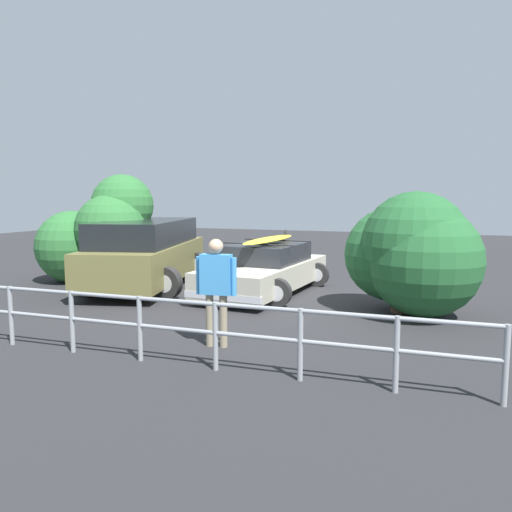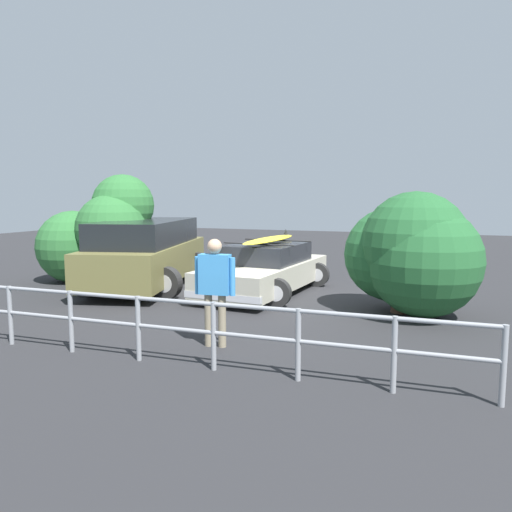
% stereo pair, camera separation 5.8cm
% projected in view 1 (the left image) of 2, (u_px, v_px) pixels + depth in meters
% --- Properties ---
extents(ground_plane, '(44.00, 44.00, 0.02)m').
position_uv_depth(ground_plane, '(262.00, 298.00, 11.37)').
color(ground_plane, '#28282B').
rests_on(ground_plane, ground).
extents(sedan_car, '(2.53, 4.45, 1.45)m').
position_uv_depth(sedan_car, '(266.00, 269.00, 11.91)').
color(sedan_car, '#B7B29E').
rests_on(sedan_car, ground).
extents(suv_car, '(3.28, 5.21, 1.69)m').
position_uv_depth(suv_car, '(147.00, 252.00, 12.65)').
color(suv_car, brown).
rests_on(suv_car, ground).
extents(person_bystander, '(0.64, 0.23, 1.66)m').
position_uv_depth(person_bystander, '(216.00, 283.00, 7.54)').
color(person_bystander, gray).
rests_on(person_bystander, ground).
extents(railing_fence, '(8.12, 0.25, 0.92)m').
position_uv_depth(railing_fence, '(176.00, 322.00, 6.73)').
color(railing_fence, gray).
rests_on(railing_fence, ground).
extents(bush_near_left, '(2.65, 2.45, 2.39)m').
position_uv_depth(bush_near_left, '(414.00, 255.00, 9.55)').
color(bush_near_left, '#4C3828').
rests_on(bush_near_left, ground).
extents(bush_near_right, '(3.09, 2.35, 2.91)m').
position_uv_depth(bush_near_right, '(101.00, 232.00, 13.30)').
color(bush_near_right, '#4C3828').
rests_on(bush_near_right, ground).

